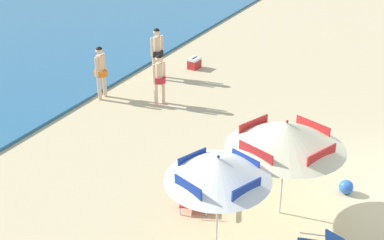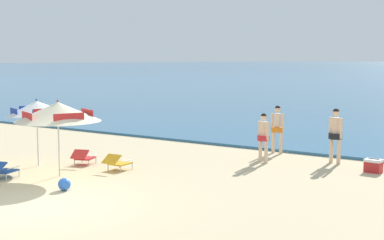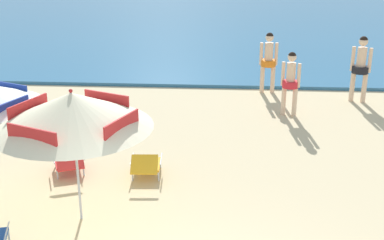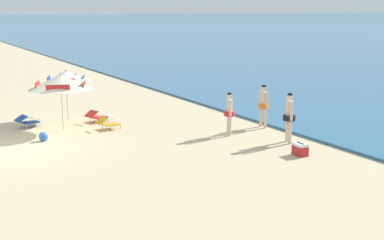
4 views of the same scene
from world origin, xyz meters
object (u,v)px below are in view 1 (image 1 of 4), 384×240
Objects in this scene: beach_umbrella_striped_second at (218,169)px; lounge_chair_facing_sea at (201,199)px; lounge_chair_beside_umbrella at (229,168)px; cooler_box at (194,63)px; person_wading_in at (159,76)px; beach_ball at (346,187)px; beach_umbrella_striped_main at (286,135)px; person_standing_near_shore at (101,69)px; person_standing_beside at (157,50)px.

beach_umbrella_striped_second reaches higher than lounge_chair_facing_sea.
lounge_chair_beside_umbrella reaches higher than cooler_box.
person_wading_in is at bearing 50.05° from lounge_chair_beside_umbrella.
lounge_chair_beside_umbrella is 2.80× the size of beach_ball.
beach_umbrella_striped_main is 1.22× the size of beach_umbrella_striped_second.
lounge_chair_facing_sea is 6.96m from person_standing_near_shore.
cooler_box is at bearing 48.97° from beach_ball.
beach_umbrella_striped_second reaches higher than person_standing_near_shore.
person_standing_near_shore reaches higher than beach_ball.
lounge_chair_facing_sea is (1.12, 0.88, -1.58)m from beach_umbrella_striped_second.
beach_ball is at bearing -131.03° from cooler_box.
person_standing_beside is (5.90, 6.43, -0.84)m from beach_umbrella_striped_main.
person_wading_in reaches higher than beach_ball.
lounge_chair_facing_sea is at bearing -126.96° from person_standing_near_shore.
person_standing_near_shore is at bearing 164.10° from person_standing_beside.
beach_umbrella_striped_second is 1.38× the size of person_standing_near_shore.
beach_umbrella_striped_second is at bearing -142.07° from lounge_chair_facing_sea.
beach_ball is (3.19, -1.82, -1.68)m from beach_umbrella_striped_second.
cooler_box is at bearing -20.02° from person_standing_near_shore.
lounge_chair_beside_umbrella is at bearing -147.36° from cooler_box.
beach_ball is (-2.50, -6.33, -0.78)m from person_wading_in.
lounge_chair_beside_umbrella is at bearing -135.99° from person_standing_beside.
person_standing_near_shore is at bearing 159.98° from cooler_box.
person_standing_near_shore reaches higher than person_wading_in.
beach_umbrella_striped_main is at bearing -21.74° from beach_umbrella_striped_second.
lounge_chair_facing_sea is 9.00m from cooler_box.
person_wading_in is 3.55m from cooler_box.
beach_umbrella_striped_second is 7.32m from person_wading_in.
cooler_box is (3.84, -1.40, -0.80)m from person_standing_near_shore.
lounge_chair_facing_sea is 0.59× the size of person_standing_near_shore.
cooler_box is at bearing 27.30° from lounge_chair_facing_sea.
lounge_chair_facing_sea is at bearing 37.93° from beach_umbrella_striped_second.
beach_umbrella_striped_main is at bearing -142.17° from cooler_box.
person_standing_beside reaches higher than lounge_chair_beside_umbrella.
cooler_box is (1.45, -0.72, -0.84)m from person_standing_beside.
beach_umbrella_striped_second is at bearing -162.29° from lounge_chair_beside_umbrella.
lounge_chair_beside_umbrella is 2.71m from beach_ball.
lounge_chair_beside_umbrella is 1.49m from lounge_chair_facing_sea.
lounge_chair_beside_umbrella is at bearing -1.63° from lounge_chair_facing_sea.
person_wading_in is (0.41, -1.89, -0.06)m from person_standing_near_shore.
beach_umbrella_striped_second is at bearing -143.28° from person_standing_beside.
person_standing_beside is (7.67, 5.72, -0.81)m from beach_umbrella_striped_second.
lounge_chair_facing_sea is 5.87m from person_wading_in.
beach_ball is at bearing -52.52° from lounge_chair_facing_sea.
beach_umbrella_striped_second reaches higher than person_wading_in.
beach_umbrella_striped_second is 1.46× the size of person_wading_in.
cooler_box is 1.58× the size of beach_ball.
person_standing_beside is (5.06, 4.89, 0.77)m from lounge_chair_beside_umbrella.
person_wading_in is (4.57, 3.63, 0.67)m from lounge_chair_facing_sea.
beach_umbrella_striped_main reaches higher than person_standing_beside.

